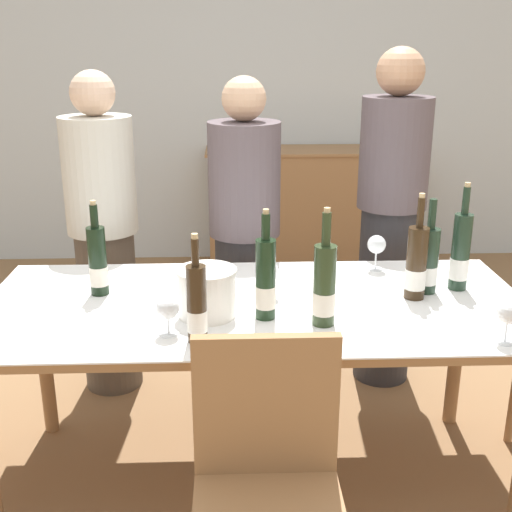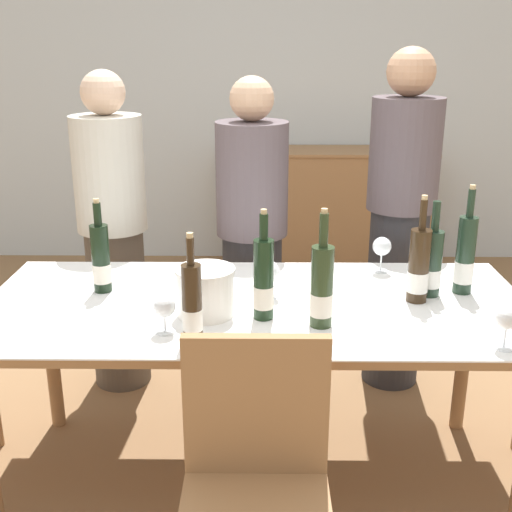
{
  "view_description": "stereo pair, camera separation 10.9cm",
  "coord_description": "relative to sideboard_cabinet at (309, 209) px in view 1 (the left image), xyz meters",
  "views": [
    {
      "loc": [
        -0.08,
        -2.18,
        1.66
      ],
      "look_at": [
        0.0,
        0.0,
        0.93
      ],
      "focal_mm": 45.0,
      "sensor_mm": 36.0,
      "label": 1
    },
    {
      "loc": [
        0.02,
        -2.18,
        1.66
      ],
      "look_at": [
        0.0,
        0.0,
        0.93
      ],
      "focal_mm": 45.0,
      "sensor_mm": 36.0,
      "label": 2
    }
  ],
  "objects": [
    {
      "name": "wine_glass_3",
      "position": [
        -0.46,
        -2.48,
        0.4
      ],
      "size": [
        0.08,
        0.08,
        0.14
      ],
      "color": "white",
      "rests_on": "dining_table"
    },
    {
      "name": "wine_bottle_0",
      "position": [
        -0.28,
        -2.73,
        0.43
      ],
      "size": [
        0.08,
        0.08,
        0.41
      ],
      "color": "#28381E",
      "rests_on": "dining_table"
    },
    {
      "name": "chair_near_front",
      "position": [
        -0.5,
        -3.21,
        0.06
      ],
      "size": [
        0.42,
        0.42,
        0.89
      ],
      "color": "#996B42",
      "rests_on": "ground_plane"
    },
    {
      "name": "wine_bottle_2",
      "position": [
        -1.09,
        -2.42,
        0.42
      ],
      "size": [
        0.07,
        0.07,
        0.36
      ],
      "color": "black",
      "rests_on": "dining_table"
    },
    {
      "name": "ground_plane",
      "position": [
        -0.5,
        -2.53,
        -0.45
      ],
      "size": [
        12.0,
        12.0,
        0.0
      ],
      "primitive_type": "plane",
      "color": "olive"
    },
    {
      "name": "wine_bottle_1",
      "position": [
        0.28,
        -2.42,
        0.44
      ],
      "size": [
        0.07,
        0.07,
        0.42
      ],
      "color": "#1E3323",
      "rests_on": "dining_table"
    },
    {
      "name": "wine_glass_1",
      "position": [
        0.28,
        -2.89,
        0.4
      ],
      "size": [
        0.08,
        0.08,
        0.14
      ],
      "color": "white",
      "rests_on": "dining_table"
    },
    {
      "name": "wine_bottle_5",
      "position": [
        -0.7,
        -2.84,
        0.42
      ],
      "size": [
        0.06,
        0.06,
        0.36
      ],
      "color": "#332314",
      "rests_on": "dining_table"
    },
    {
      "name": "wine_bottle_6",
      "position": [
        0.09,
        -2.51,
        0.43
      ],
      "size": [
        0.08,
        0.08,
        0.4
      ],
      "color": "#332314",
      "rests_on": "dining_table"
    },
    {
      "name": "wine_glass_2",
      "position": [
        0.01,
        -2.19,
        0.4
      ],
      "size": [
        0.08,
        0.08,
        0.15
      ],
      "color": "white",
      "rests_on": "dining_table"
    },
    {
      "name": "wine_bottle_4",
      "position": [
        0.15,
        -2.45,
        0.42
      ],
      "size": [
        0.08,
        0.08,
        0.36
      ],
      "color": "#1E3323",
      "rests_on": "dining_table"
    },
    {
      "name": "wine_glass_0",
      "position": [
        -0.8,
        -2.79,
        0.39
      ],
      "size": [
        0.08,
        0.08,
        0.13
      ],
      "color": "white",
      "rests_on": "dining_table"
    },
    {
      "name": "dining_table",
      "position": [
        -0.5,
        -2.53,
        0.23
      ],
      "size": [
        2.0,
        0.9,
        0.75
      ],
      "color": "#996B42",
      "rests_on": "ground_plane"
    },
    {
      "name": "back_wall",
      "position": [
        -0.5,
        0.29,
        0.95
      ],
      "size": [
        8.0,
        0.1,
        2.8
      ],
      "color": "silver",
      "rests_on": "ground_plane"
    },
    {
      "name": "wine_bottle_3",
      "position": [
        -0.48,
        -2.67,
        0.43
      ],
      "size": [
        0.07,
        0.07,
        0.39
      ],
      "color": "black",
      "rests_on": "dining_table"
    },
    {
      "name": "sideboard_cabinet",
      "position": [
        0.0,
        0.0,
        0.0
      ],
      "size": [
        1.55,
        0.46,
        0.91
      ],
      "color": "#996B42",
      "rests_on": "ground_plane"
    },
    {
      "name": "person_host",
      "position": [
        -1.2,
        -1.77,
        0.32
      ],
      "size": [
        0.33,
        0.33,
        1.55
      ],
      "color": "#51473D",
      "rests_on": "ground_plane"
    },
    {
      "name": "person_guest_left",
      "position": [
        -0.53,
        -1.84,
        0.3
      ],
      "size": [
        0.33,
        0.33,
        1.52
      ],
      "color": "#2D2D33",
      "rests_on": "ground_plane"
    },
    {
      "name": "person_guest_right",
      "position": [
        0.18,
        -1.74,
        0.37
      ],
      "size": [
        0.33,
        0.33,
        1.64
      ],
      "color": "#2D2D33",
      "rests_on": "ground_plane"
    },
    {
      "name": "ice_bucket",
      "position": [
        -0.68,
        -2.64,
        0.39
      ],
      "size": [
        0.21,
        0.21,
        0.17
      ],
      "color": "white",
      "rests_on": "dining_table"
    }
  ]
}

